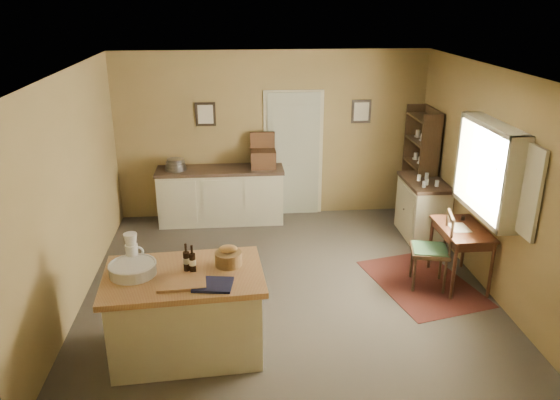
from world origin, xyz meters
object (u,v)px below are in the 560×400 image
at_px(right_cabinet, 422,208).
at_px(desk_chair, 430,251).
at_px(sideboard, 221,194).
at_px(work_island, 185,311).
at_px(writing_desk, 462,235).
at_px(shelving_unit, 422,167).

bearing_deg(right_cabinet, desk_chair, -105.53).
height_order(sideboard, right_cabinet, sideboard).
distance_m(work_island, desk_chair, 3.15).
distance_m(desk_chair, right_cabinet, 1.56).
bearing_deg(work_island, desk_chair, 16.99).
relative_size(work_island, desk_chair, 1.67).
bearing_deg(writing_desk, sideboard, 142.91).
bearing_deg(work_island, sideboard, 80.94).
relative_size(work_island, sideboard, 0.81).
xyz_separation_m(sideboard, desk_chair, (2.63, -2.35, 0.01)).
height_order(desk_chair, shelving_unit, shelving_unit).
bearing_deg(sideboard, writing_desk, -37.09).
relative_size(writing_desk, right_cabinet, 0.88).
xyz_separation_m(work_island, desk_chair, (2.94, 1.12, 0.01)).
bearing_deg(sideboard, shelving_unit, -4.96).
distance_m(right_cabinet, shelving_unit, 0.76).
xyz_separation_m(writing_desk, right_cabinet, (-0.00, 1.45, -0.21)).
relative_size(sideboard, writing_desk, 2.26).
distance_m(work_island, sideboard, 3.49).
bearing_deg(shelving_unit, desk_chair, -105.27).
relative_size(work_island, right_cabinet, 1.62).
bearing_deg(right_cabinet, shelving_unit, 75.43).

